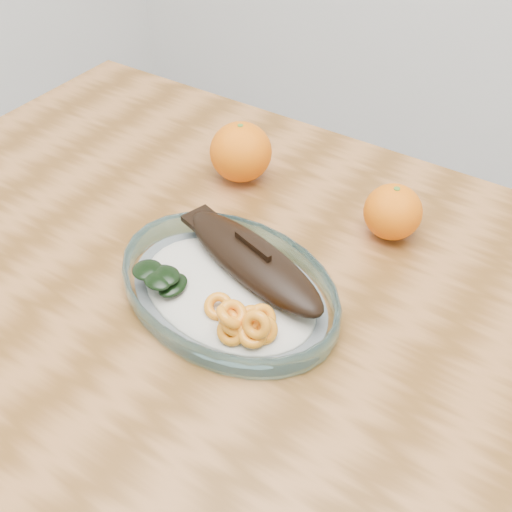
# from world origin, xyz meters

# --- Properties ---
(dining_table) EXTENTS (1.20, 0.80, 0.75)m
(dining_table) POSITION_xyz_m (0.00, 0.00, 0.65)
(dining_table) COLOR brown
(dining_table) RESTS_ON ground
(plated_meal) EXTENTS (0.60, 0.60, 0.08)m
(plated_meal) POSITION_xyz_m (-0.03, -0.00, 0.77)
(plated_meal) COLOR white
(plated_meal) RESTS_ON dining_table
(orange_left) EXTENTS (0.09, 0.09, 0.09)m
(orange_left) POSITION_xyz_m (-0.16, 0.21, 0.79)
(orange_left) COLOR orange
(orange_left) RESTS_ON dining_table
(orange_right) EXTENTS (0.08, 0.08, 0.08)m
(orange_right) POSITION_xyz_m (0.08, 0.21, 0.79)
(orange_right) COLOR orange
(orange_right) RESTS_ON dining_table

